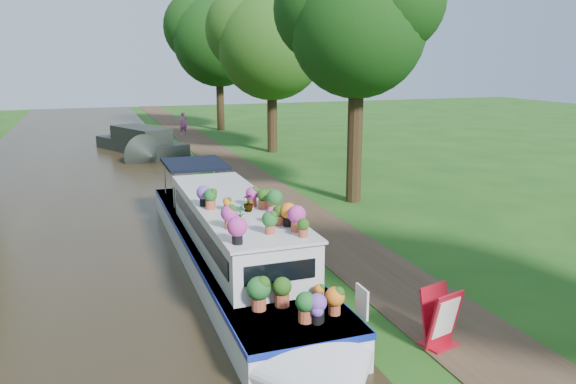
{
  "coord_description": "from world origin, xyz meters",
  "views": [
    {
      "loc": [
        -5.4,
        -15.52,
        5.24
      ],
      "look_at": [
        0.15,
        0.09,
        1.3
      ],
      "focal_mm": 35.0,
      "sensor_mm": 36.0,
      "label": 1
    }
  ],
  "objects_px": {
    "second_boat": "(141,143)",
    "sandwich_board": "(440,320)",
    "plant_boat": "(235,243)",
    "pedestrian_pink": "(183,124)"
  },
  "relations": [
    {
      "from": "plant_boat",
      "to": "second_boat",
      "type": "xyz_separation_m",
      "value": [
        -0.41,
        19.82,
        -0.25
      ]
    },
    {
      "from": "sandwich_board",
      "to": "pedestrian_pink",
      "type": "bearing_deg",
      "value": 74.38
    },
    {
      "from": "plant_boat",
      "to": "sandwich_board",
      "type": "xyz_separation_m",
      "value": [
        2.7,
        -4.71,
        -0.32
      ]
    },
    {
      "from": "second_boat",
      "to": "sandwich_board",
      "type": "xyz_separation_m",
      "value": [
        3.11,
        -24.54,
        -0.07
      ]
    },
    {
      "from": "plant_boat",
      "to": "pedestrian_pink",
      "type": "height_order",
      "value": "plant_boat"
    },
    {
      "from": "plant_boat",
      "to": "pedestrian_pink",
      "type": "distance_m",
      "value": 26.83
    },
    {
      "from": "sandwich_board",
      "to": "pedestrian_pink",
      "type": "xyz_separation_m",
      "value": [
        0.41,
        31.36,
        0.29
      ]
    },
    {
      "from": "pedestrian_pink",
      "to": "sandwich_board",
      "type": "bearing_deg",
      "value": -107.03
    },
    {
      "from": "second_boat",
      "to": "pedestrian_pink",
      "type": "xyz_separation_m",
      "value": [
        3.51,
        6.82,
        0.23
      ]
    },
    {
      "from": "plant_boat",
      "to": "pedestrian_pink",
      "type": "relative_size",
      "value": 8.48
    }
  ]
}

